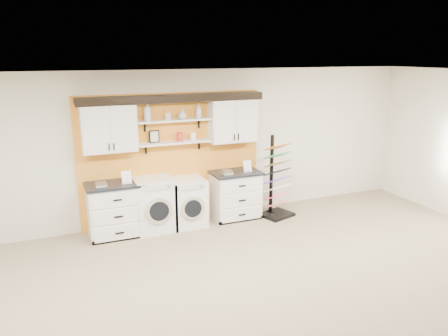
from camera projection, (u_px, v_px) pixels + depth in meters
name	position (u px, v px, depth m)	size (l,w,h in m)	color
ceiling	(286.00, 83.00, 4.08)	(10.00, 10.00, 0.00)	white
wall_back	(172.00, 147.00, 8.00)	(10.00, 10.00, 0.00)	beige
accent_panel	(172.00, 158.00, 8.02)	(3.40, 0.07, 2.40)	orange
upper_cabinet_left	(109.00, 127.00, 7.28)	(0.90, 0.35, 0.84)	white
upper_cabinet_right	(233.00, 119.00, 8.12)	(0.90, 0.35, 0.84)	white
shelf_lower	(174.00, 142.00, 7.79)	(1.32, 0.28, 0.03)	white
shelf_upper	(174.00, 120.00, 7.69)	(1.32, 0.28, 0.03)	white
crown_molding	(173.00, 97.00, 7.60)	(3.30, 0.41, 0.13)	black
picture_frame	(154.00, 137.00, 7.67)	(0.18, 0.02, 0.22)	black
canister_red	(180.00, 137.00, 7.81)	(0.11, 0.11, 0.16)	red
canister_cream	(193.00, 136.00, 7.90)	(0.10, 0.10, 0.14)	silver
base_cabinet_left	(116.00, 210.00, 7.50)	(0.96, 0.66, 0.94)	white
base_cabinet_right	(235.00, 195.00, 8.35)	(0.93, 0.66, 0.91)	white
washer	(154.00, 204.00, 7.75)	(0.68, 0.71, 0.95)	white
dryer	(187.00, 202.00, 7.98)	(0.63, 0.71, 0.88)	white
sample_rack	(276.00, 191.00, 8.40)	(0.69, 0.63, 1.58)	black
soap_bottle_a	(147.00, 112.00, 7.47)	(0.12, 0.12, 0.32)	silver
soap_bottle_b	(168.00, 115.00, 7.63)	(0.07, 0.08, 0.16)	silver
soap_bottle_c	(182.00, 114.00, 7.72)	(0.14, 0.14, 0.18)	silver
soap_bottle_d	(199.00, 111.00, 7.83)	(0.10, 0.10, 0.26)	silver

